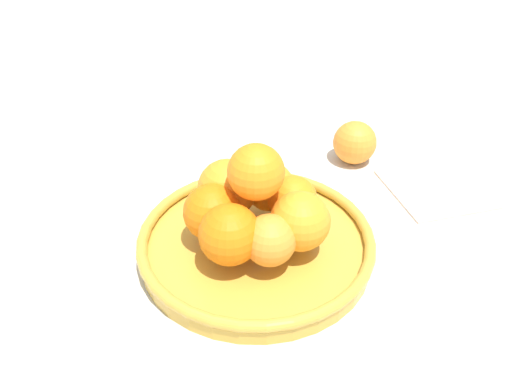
% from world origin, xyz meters
% --- Properties ---
extents(ground_plane, '(4.00, 4.00, 0.00)m').
position_xyz_m(ground_plane, '(0.00, 0.00, 0.00)').
color(ground_plane, beige).
extents(fruit_bowl, '(0.32, 0.32, 0.03)m').
position_xyz_m(fruit_bowl, '(0.00, 0.00, 0.02)').
color(fruit_bowl, gold).
rests_on(fruit_bowl, ground_plane).
extents(orange_pile, '(0.19, 0.19, 0.13)m').
position_xyz_m(orange_pile, '(-0.00, 0.00, 0.08)').
color(orange_pile, orange).
rests_on(orange_pile, fruit_bowl).
extents(stray_orange, '(0.07, 0.07, 0.07)m').
position_xyz_m(stray_orange, '(0.28, -0.09, 0.04)').
color(stray_orange, orange).
rests_on(stray_orange, ground_plane).
extents(napkin_folded, '(0.20, 0.20, 0.01)m').
position_xyz_m(napkin_folded, '(0.23, -0.23, 0.00)').
color(napkin_folded, beige).
rests_on(napkin_folded, ground_plane).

